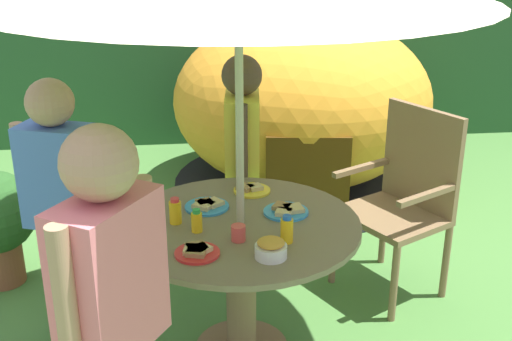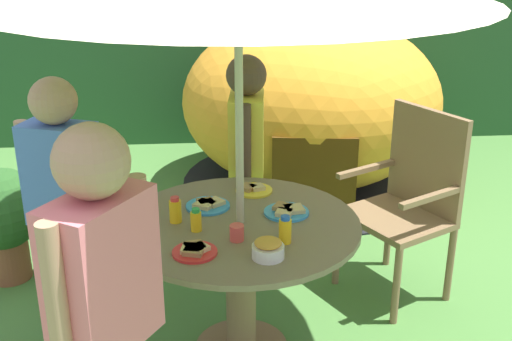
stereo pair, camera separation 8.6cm
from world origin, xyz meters
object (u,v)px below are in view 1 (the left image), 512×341
(juice_bottle_near_left, at_px, (175,211))
(juice_bottle_center_back, at_px, (148,199))
(child_in_yellow_shirt, at_px, (242,139))
(child_in_blue_shirt, at_px, (59,177))
(plate_center_front, at_px, (251,189))
(juice_bottle_mid_left, at_px, (197,221))
(garden_table, at_px, (241,259))
(plate_near_right, at_px, (286,211))
(plate_far_right, at_px, (207,205))
(snack_bowl, at_px, (271,249))
(cup_near, at_px, (238,233))
(plate_back_edge, at_px, (197,251))
(dome_tent, at_px, (302,101))
(child_in_pink_shirt, at_px, (110,277))
(juice_bottle_far_left, at_px, (287,230))
(wooden_chair, at_px, (405,192))

(juice_bottle_near_left, relative_size, juice_bottle_center_back, 1.05)
(child_in_yellow_shirt, relative_size, juice_bottle_near_left, 10.76)
(child_in_yellow_shirt, distance_m, child_in_blue_shirt, 1.05)
(plate_center_front, height_order, juice_bottle_center_back, juice_bottle_center_back)
(juice_bottle_mid_left, bearing_deg, garden_table, 18.88)
(plate_near_right, bearing_deg, plate_far_right, 164.87)
(snack_bowl, xyz_separation_m, juice_bottle_mid_left, (-0.30, 0.27, 0.01))
(snack_bowl, xyz_separation_m, cup_near, (-0.12, 0.16, -0.00))
(child_in_yellow_shirt, distance_m, plate_near_right, 0.74)
(plate_back_edge, relative_size, juice_bottle_center_back, 1.62)
(dome_tent, bearing_deg, plate_center_front, -100.72)
(child_in_yellow_shirt, xyz_separation_m, juice_bottle_center_back, (-0.50, -0.60, -0.08))
(plate_far_right, bearing_deg, child_in_pink_shirt, -109.91)
(garden_table, height_order, juice_bottle_far_left, juice_bottle_far_left)
(child_in_blue_shirt, height_order, plate_back_edge, child_in_blue_shirt)
(plate_back_edge, bearing_deg, plate_center_front, 65.37)
(snack_bowl, height_order, juice_bottle_far_left, juice_bottle_far_left)
(snack_bowl, relative_size, plate_near_right, 0.63)
(child_in_blue_shirt, bearing_deg, child_in_yellow_shirt, 47.48)
(plate_near_right, distance_m, plate_center_front, 0.31)
(plate_back_edge, height_order, cup_near, cup_near)
(snack_bowl, height_order, plate_back_edge, snack_bowl)
(dome_tent, bearing_deg, juice_bottle_mid_left, -104.12)
(plate_near_right, xyz_separation_m, cup_near, (-0.25, -0.25, 0.02))
(wooden_chair, height_order, plate_near_right, wooden_chair)
(child_in_yellow_shirt, height_order, plate_far_right, child_in_yellow_shirt)
(child_in_pink_shirt, relative_size, plate_back_edge, 7.58)
(juice_bottle_far_left, relative_size, juice_bottle_mid_left, 1.16)
(child_in_pink_shirt, relative_size, plate_near_right, 6.70)
(plate_far_right, height_order, juice_bottle_near_left, juice_bottle_near_left)
(snack_bowl, height_order, cup_near, snack_bowl)
(juice_bottle_mid_left, bearing_deg, plate_center_front, 55.90)
(plate_back_edge, xyz_separation_m, plate_center_front, (0.29, 0.63, -0.00))
(child_in_yellow_shirt, height_order, juice_bottle_center_back, child_in_yellow_shirt)
(dome_tent, height_order, plate_back_edge, dome_tent)
(garden_table, relative_size, plate_center_front, 5.87)
(dome_tent, relative_size, juice_bottle_far_left, 18.35)
(dome_tent, bearing_deg, plate_far_right, -105.16)
(snack_bowl, bearing_deg, child_in_pink_shirt, -143.18)
(dome_tent, xyz_separation_m, child_in_yellow_shirt, (-0.59, -1.39, 0.17))
(plate_far_right, bearing_deg, plate_center_front, 37.02)
(garden_table, xyz_separation_m, plate_near_right, (0.22, 0.08, 0.20))
(juice_bottle_center_back, bearing_deg, child_in_yellow_shirt, 49.94)
(plate_far_right, bearing_deg, juice_bottle_mid_left, -102.22)
(plate_near_right, xyz_separation_m, juice_bottle_center_back, (-0.65, 0.12, 0.04))
(child_in_yellow_shirt, distance_m, juice_bottle_far_left, 1.01)
(plate_center_front, distance_m, juice_bottle_far_left, 0.57)
(plate_back_edge, height_order, juice_bottle_near_left, juice_bottle_near_left)
(child_in_yellow_shirt, distance_m, plate_back_edge, 1.12)
(child_in_yellow_shirt, relative_size, child_in_blue_shirt, 0.99)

